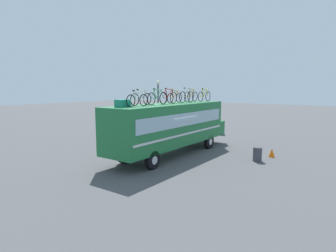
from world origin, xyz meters
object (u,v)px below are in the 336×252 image
at_px(rooftop_bicycle_5, 175,97).
at_px(traffic_cone, 272,153).
at_px(rooftop_bicycle_2, 141,99).
at_px(rooftop_bicycle_6, 187,96).
at_px(rooftop_bicycle_7, 191,96).
at_px(trash_bin, 257,154).
at_px(rooftop_bicycle_1, 137,100).
at_px(bus, 171,125).
at_px(rooftop_bicycle_4, 169,97).
at_px(street_lamp, 158,100).
at_px(rooftop_bicycle_3, 157,98).
at_px(luggage_bag_1, 123,103).
at_px(rooftop_bicycle_8, 204,96).

distance_m(rooftop_bicycle_5, traffic_cone, 6.88).
distance_m(rooftop_bicycle_2, rooftop_bicycle_6, 3.99).
bearing_deg(rooftop_bicycle_7, trash_bin, -100.32).
xyz_separation_m(rooftop_bicycle_1, rooftop_bicycle_6, (4.89, 0.08, 0.05)).
distance_m(bus, rooftop_bicycle_4, 1.75).
distance_m(rooftop_bicycle_4, street_lamp, 9.53).
height_order(bus, rooftop_bicycle_5, rooftop_bicycle_5).
relative_size(bus, trash_bin, 13.23).
xyz_separation_m(bus, rooftop_bicycle_4, (-0.40, -0.07, 1.70)).
distance_m(bus, rooftop_bicycle_3, 2.21).
height_order(rooftop_bicycle_5, rooftop_bicycle_7, rooftop_bicycle_7).
xyz_separation_m(luggage_bag_1, street_lamp, (10.76, 6.11, -0.35)).
distance_m(luggage_bag_1, traffic_cone, 9.53).
bearing_deg(rooftop_bicycle_8, traffic_cone, -94.25).
height_order(rooftop_bicycle_4, traffic_cone, rooftop_bicycle_4).
relative_size(rooftop_bicycle_4, traffic_cone, 3.36).
bearing_deg(rooftop_bicycle_1, bus, 4.02).
xyz_separation_m(rooftop_bicycle_5, street_lamp, (6.09, 6.06, -0.52)).
distance_m(rooftop_bicycle_3, rooftop_bicycle_5, 2.05).
bearing_deg(trash_bin, rooftop_bicycle_1, 137.21).
xyz_separation_m(rooftop_bicycle_8, street_lamp, (3.22, 6.63, -0.55)).
xyz_separation_m(trash_bin, traffic_cone, (1.48, -0.40, -0.14)).
relative_size(luggage_bag_1, rooftop_bicycle_2, 0.41).
distance_m(rooftop_bicycle_4, traffic_cone, 7.14).
bearing_deg(trash_bin, street_lamp, 65.55).
bearing_deg(rooftop_bicycle_2, traffic_cone, -45.14).
bearing_deg(bus, rooftop_bicycle_7, 3.32).
bearing_deg(trash_bin, rooftop_bicycle_8, 67.80).
height_order(rooftop_bicycle_3, rooftop_bicycle_5, rooftop_bicycle_3).
bearing_deg(rooftop_bicycle_5, rooftop_bicycle_7, -1.22).
distance_m(rooftop_bicycle_2, rooftop_bicycle_5, 3.07).
height_order(traffic_cone, street_lamp, street_lamp).
xyz_separation_m(rooftop_bicycle_6, rooftop_bicycle_7, (1.06, 0.30, -0.02)).
relative_size(rooftop_bicycle_5, rooftop_bicycle_6, 0.93).
bearing_deg(rooftop_bicycle_3, trash_bin, -57.85).
height_order(rooftop_bicycle_2, rooftop_bicycle_5, rooftop_bicycle_2).
xyz_separation_m(rooftop_bicycle_2, traffic_cone, (5.58, -5.60, -3.33)).
xyz_separation_m(luggage_bag_1, rooftop_bicycle_3, (2.63, -0.14, 0.20)).
bearing_deg(rooftop_bicycle_1, rooftop_bicycle_6, 0.97).
distance_m(rooftop_bicycle_2, traffic_cone, 8.58).
relative_size(rooftop_bicycle_3, street_lamp, 0.37).
distance_m(bus, rooftop_bicycle_6, 2.29).
distance_m(rooftop_bicycle_1, rooftop_bicycle_6, 4.89).
distance_m(rooftop_bicycle_4, rooftop_bicycle_8, 3.91).
relative_size(bus, rooftop_bicycle_3, 5.88).
bearing_deg(rooftop_bicycle_6, rooftop_bicycle_1, -179.03).
height_order(luggage_bag_1, rooftop_bicycle_5, rooftop_bicycle_5).
height_order(rooftop_bicycle_1, traffic_cone, rooftop_bicycle_1).
distance_m(rooftop_bicycle_1, rooftop_bicycle_4, 2.98).
bearing_deg(rooftop_bicycle_3, rooftop_bicycle_6, -2.81).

